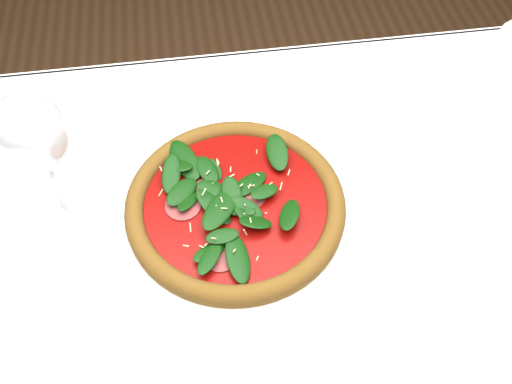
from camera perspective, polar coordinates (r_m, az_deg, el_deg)
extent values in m
cube|color=white|center=(0.74, -0.26, -7.67)|extent=(1.20, 0.80, 0.04)
cylinder|color=#513620|center=(1.37, 20.56, 0.36)|extent=(0.06, 0.06, 0.71)
cube|color=white|center=(1.06, -3.41, 8.92)|extent=(1.20, 0.01, 0.22)
cylinder|color=silver|center=(0.76, -2.03, -1.98)|extent=(0.33, 0.33, 0.01)
torus|color=silver|center=(0.75, -2.04, -1.82)|extent=(0.33, 0.33, 0.01)
cylinder|color=brown|center=(0.75, -2.06, -1.52)|extent=(0.37, 0.37, 0.01)
torus|color=#AB7327|center=(0.74, -2.07, -1.18)|extent=(0.37, 0.37, 0.02)
cylinder|color=#9A0905|center=(0.74, -2.07, -1.18)|extent=(0.30, 0.30, 0.00)
cylinder|color=brown|center=(0.74, -2.08, -1.01)|extent=(0.27, 0.27, 0.00)
ellipsoid|color=#0B3D0B|center=(0.73, -2.10, -0.58)|extent=(0.29, 0.29, 0.02)
cylinder|color=beige|center=(0.73, -2.12, -0.31)|extent=(0.27, 0.27, 0.00)
cylinder|color=white|center=(0.81, -18.42, -1.47)|extent=(0.07, 0.07, 0.00)
cylinder|color=white|center=(0.77, -19.39, 0.76)|extent=(0.01, 0.01, 0.10)
ellipsoid|color=white|center=(0.70, -21.45, 5.46)|extent=(0.08, 0.08, 0.11)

